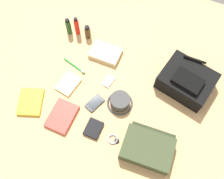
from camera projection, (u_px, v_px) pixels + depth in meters
name	position (u px, v px, depth m)	size (l,w,h in m)	color
ground_plane	(112.00, 93.00, 1.66)	(2.64, 2.02, 0.02)	tan
backpack	(187.00, 81.00, 1.61)	(0.36, 0.32, 0.15)	black
toiletry_pouch	(148.00, 148.00, 1.45)	(0.29, 0.26, 0.09)	#384228
bucket_hat	(120.00, 102.00, 1.59)	(0.16, 0.16, 0.07)	#414141
shampoo_bottle	(68.00, 27.00, 1.79)	(0.04, 0.04, 0.14)	#19471E
sunscreen_spray	(77.00, 26.00, 1.78)	(0.03, 0.03, 0.15)	red
cologne_bottle	(88.00, 32.00, 1.79)	(0.04, 0.04, 0.11)	#473319
paperback_novel	(31.00, 102.00, 1.61)	(0.20, 0.22, 0.02)	yellow
travel_guidebook	(62.00, 116.00, 1.57)	(0.15, 0.20, 0.02)	red
cell_phone	(95.00, 103.00, 1.61)	(0.10, 0.13, 0.01)	black
media_player	(108.00, 81.00, 1.68)	(0.07, 0.09, 0.01)	#B7B7BC
wristwatch	(113.00, 139.00, 1.51)	(0.07, 0.06, 0.01)	#99999E
toothbrush	(76.00, 67.00, 1.72)	(0.18, 0.06, 0.02)	#198C33
wallet	(93.00, 128.00, 1.53)	(0.09, 0.11, 0.02)	black
notepad	(68.00, 84.00, 1.67)	(0.11, 0.15, 0.02)	beige
folded_towel	(106.00, 53.00, 1.75)	(0.20, 0.14, 0.04)	beige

